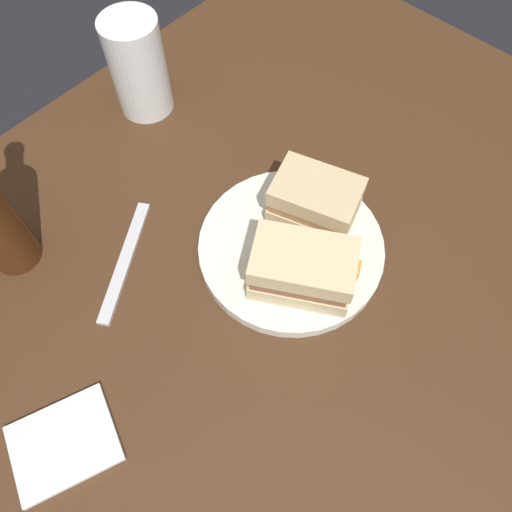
% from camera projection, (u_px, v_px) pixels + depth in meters
% --- Properties ---
extents(ground_plane, '(6.00, 6.00, 0.00)m').
position_uv_depth(ground_plane, '(238.00, 406.00, 1.28)').
color(ground_plane, black).
extents(dining_table, '(1.28, 0.85, 0.74)m').
position_uv_depth(dining_table, '(232.00, 366.00, 0.96)').
color(dining_table, '#422816').
rests_on(dining_table, ground).
extents(plate, '(0.24, 0.24, 0.02)m').
position_uv_depth(plate, '(291.00, 248.00, 0.65)').
color(plate, silver).
rests_on(plate, dining_table).
extents(sandwich_half_left, '(0.13, 0.14, 0.07)m').
position_uv_depth(sandwich_half_left, '(302.00, 269.00, 0.59)').
color(sandwich_half_left, beige).
rests_on(sandwich_half_left, plate).
extents(sandwich_half_right, '(0.10, 0.13, 0.07)m').
position_uv_depth(sandwich_half_right, '(315.00, 201.00, 0.63)').
color(sandwich_half_right, '#CCB284').
rests_on(sandwich_half_right, plate).
extents(potato_wedge_front, '(0.03, 0.05, 0.02)m').
position_uv_depth(potato_wedge_front, '(335.00, 256.00, 0.62)').
color(potato_wedge_front, gold).
rests_on(potato_wedge_front, plate).
extents(potato_wedge_middle, '(0.04, 0.05, 0.02)m').
position_uv_depth(potato_wedge_middle, '(341.00, 267.00, 0.62)').
color(potato_wedge_middle, gold).
rests_on(potato_wedge_middle, plate).
extents(potato_wedge_back, '(0.05, 0.05, 0.02)m').
position_uv_depth(potato_wedge_back, '(312.00, 267.00, 0.62)').
color(potato_wedge_back, '#B77F33').
rests_on(potato_wedge_back, plate).
extents(potato_wedge_left_edge, '(0.04, 0.04, 0.02)m').
position_uv_depth(potato_wedge_left_edge, '(322.00, 224.00, 0.64)').
color(potato_wedge_left_edge, '#AD702D').
rests_on(potato_wedge_left_edge, plate).
extents(potato_wedge_right_edge, '(0.04, 0.02, 0.01)m').
position_uv_depth(potato_wedge_right_edge, '(322.00, 253.00, 0.63)').
color(potato_wedge_right_edge, gold).
rests_on(potato_wedge_right_edge, plate).
extents(potato_wedge_stray, '(0.05, 0.05, 0.02)m').
position_uv_depth(potato_wedge_stray, '(316.00, 228.00, 0.64)').
color(potato_wedge_stray, '#B77F33').
rests_on(potato_wedge_stray, plate).
extents(pint_glass, '(0.08, 0.08, 0.15)m').
position_uv_depth(pint_glass, '(140.00, 72.00, 0.73)').
color(pint_glass, white).
rests_on(pint_glass, dining_table).
extents(napkin, '(0.14, 0.12, 0.01)m').
position_uv_depth(napkin, '(64.00, 443.00, 0.54)').
color(napkin, white).
rests_on(napkin, dining_table).
extents(fork, '(0.16, 0.11, 0.01)m').
position_uv_depth(fork, '(125.00, 261.00, 0.65)').
color(fork, silver).
rests_on(fork, dining_table).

